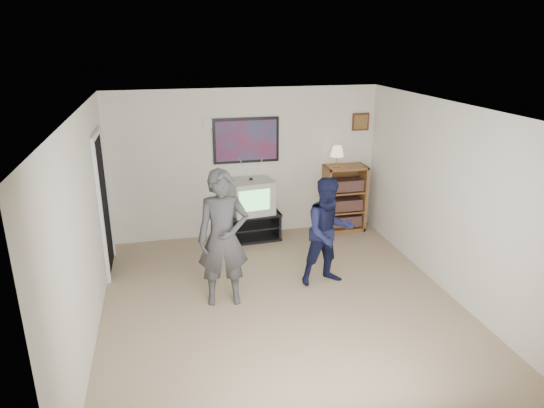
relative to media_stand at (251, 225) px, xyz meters
name	(u,v)px	position (x,y,z in m)	size (l,w,h in m)	color
room_shell	(276,205)	(-0.01, -1.88, 1.01)	(4.51, 5.00, 2.51)	#977860
media_stand	(251,225)	(0.00, 0.00, 0.00)	(0.98, 0.58, 0.48)	black
crt_television	(251,196)	(0.01, 0.00, 0.52)	(0.67, 0.56, 0.56)	#B0B1AB
bookshelf	(344,198)	(1.68, 0.05, 0.34)	(0.71, 0.41, 1.17)	brown
table_lamp	(337,156)	(1.50, 0.03, 1.11)	(0.23, 0.23, 0.37)	beige
person_tall	(223,238)	(-0.71, -1.95, 0.65)	(0.65, 0.42, 1.77)	#38383B
person_short	(329,232)	(0.75, -1.76, 0.52)	(0.74, 0.58, 1.52)	#121533
controller_left	(218,213)	(-0.74, -1.74, 0.91)	(0.04, 0.13, 0.04)	white
controller_right	(320,208)	(0.71, -1.48, 0.77)	(0.03, 0.11, 0.03)	white
poster	(246,140)	(-0.01, 0.25, 1.41)	(1.10, 0.03, 0.75)	black
air_vent	(212,123)	(-0.56, 0.25, 1.71)	(0.28, 0.02, 0.14)	white
small_picture	(361,122)	(1.99, 0.25, 1.64)	(0.30, 0.03, 0.30)	#472516
doorway	(103,205)	(-2.25, -0.63, 0.76)	(0.03, 0.85, 2.00)	black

